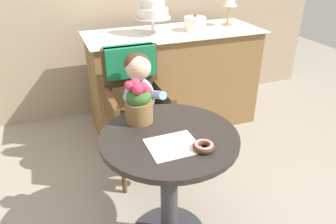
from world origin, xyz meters
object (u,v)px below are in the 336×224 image
at_px(donut_front, 204,146).
at_px(table_lamp, 229,1).
at_px(cafe_table, 169,168).
at_px(flower_vase, 139,102).
at_px(seated_child, 141,96).
at_px(wicker_chair, 135,92).
at_px(tiered_cake_stand, 153,10).
at_px(round_layer_cake, 195,24).

xyz_separation_m(donut_front, table_lamp, (1.00, 1.54, 0.38)).
distance_m(cafe_table, table_lamp, 1.85).
bearing_deg(cafe_table, table_lamp, 50.79).
bearing_deg(table_lamp, cafe_table, -129.21).
distance_m(flower_vase, table_lamp, 1.70).
height_order(cafe_table, seated_child, seated_child).
bearing_deg(wicker_chair, tiered_cake_stand, 55.68).
relative_size(tiered_cake_stand, round_layer_cake, 1.75).
relative_size(cafe_table, table_lamp, 2.53).
distance_m(seated_child, donut_front, 0.78).
bearing_deg(flower_vase, cafe_table, -63.27).
bearing_deg(round_layer_cake, table_lamp, 11.85).
bearing_deg(wicker_chair, seated_child, -93.28).
height_order(cafe_table, wicker_chair, wicker_chair).
height_order(donut_front, tiered_cake_stand, tiered_cake_stand).
xyz_separation_m(tiered_cake_stand, table_lamp, (0.75, 0.06, 0.02)).
bearing_deg(donut_front, cafe_table, 120.32).
height_order(donut_front, table_lamp, table_lamp).
bearing_deg(seated_child, tiered_cake_stand, 64.85).
xyz_separation_m(donut_front, tiered_cake_stand, (0.25, 1.48, 0.36)).
distance_m(wicker_chair, donut_front, 0.94).
height_order(wicker_chair, seated_child, seated_child).
bearing_deg(cafe_table, tiered_cake_stand, 74.78).
bearing_deg(cafe_table, round_layer_cake, 60.19).
height_order(seated_child, tiered_cake_stand, tiered_cake_stand).
bearing_deg(donut_front, seated_child, 96.22).
relative_size(donut_front, flower_vase, 0.44).
bearing_deg(wicker_chair, table_lamp, 25.99).
xyz_separation_m(cafe_table, wicker_chair, (0.02, 0.75, 0.13)).
height_order(wicker_chair, tiered_cake_stand, tiered_cake_stand).
bearing_deg(flower_vase, donut_front, -61.52).
bearing_deg(flower_vase, seated_child, 73.12).
distance_m(round_layer_cake, table_lamp, 0.41).
relative_size(wicker_chair, table_lamp, 3.35).
bearing_deg(seated_child, table_lamp, 35.15).
distance_m(wicker_chair, seated_child, 0.16).
relative_size(donut_front, table_lamp, 0.37).
xyz_separation_m(wicker_chair, seated_child, (-0.00, -0.16, 0.04)).
xyz_separation_m(seated_child, flower_vase, (-0.12, -0.40, 0.16)).
xyz_separation_m(wicker_chair, donut_front, (0.08, -0.93, 0.10)).
bearing_deg(flower_vase, round_layer_cake, 52.46).
xyz_separation_m(cafe_table, tiered_cake_stand, (0.35, 1.30, 0.59)).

